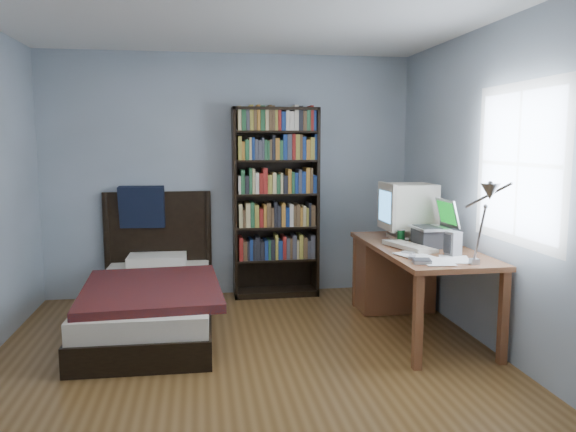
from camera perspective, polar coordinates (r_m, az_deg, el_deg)
The scene contains 14 objects.
room at distance 3.81m, azimuth -3.73°, elevation 2.21°, with size 4.20×4.24×2.50m.
desk at distance 5.34m, azimuth 11.28°, elevation -5.43°, with size 0.75×1.68×0.73m.
crt_monitor at distance 5.21m, azimuth 12.00°, elevation 0.90°, with size 0.44×0.42×0.51m.
laptop at distance 4.86m, azimuth 14.36°, elevation -1.73°, with size 0.33×0.34×0.40m.
desk_lamp at distance 3.81m, azimuth 19.66°, elevation 1.51°, with size 0.24×0.53×0.63m.
keyboard at distance 4.74m, azimuth 12.22°, elevation -3.05°, with size 0.20×0.50×0.04m, color beige.
speaker at distance 4.53m, azimuth 16.46°, elevation -2.70°, with size 0.09×0.09×0.19m, color gray.
soda_can at distance 4.96m, azimuth 11.40°, elevation -2.07°, with size 0.06×0.06×0.12m, color #073516.
mouse at distance 5.09m, azimuth 11.79°, elevation -2.30°, with size 0.07×0.12×0.04m, color silver.
phone_silver at distance 4.51m, azimuth 12.13°, elevation -3.67°, with size 0.05×0.10×0.02m, color silver.
phone_grey at distance 4.35m, azimuth 12.49°, elevation -4.07°, with size 0.05×0.10×0.02m, color gray.
external_drive at distance 4.20m, azimuth 13.44°, elevation -4.51°, with size 0.13×0.13×0.03m, color gray.
bookshelf at distance 5.80m, azimuth -1.27°, elevation 1.36°, with size 0.88×0.30×1.95m.
bed at distance 5.11m, azimuth -13.64°, elevation -7.99°, with size 1.15×2.11×1.16m.
Camera 1 is at (-0.32, -3.78, 1.61)m, focal length 35.00 mm.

